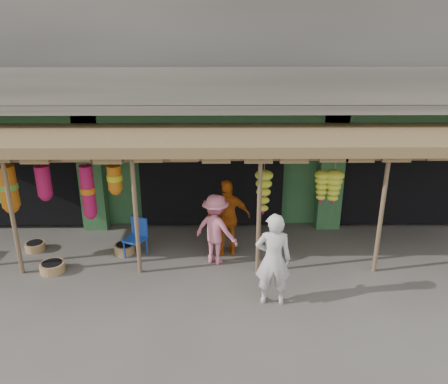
{
  "coord_description": "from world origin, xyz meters",
  "views": [
    {
      "loc": [
        0.21,
        -8.34,
        4.85
      ],
      "look_at": [
        0.3,
        1.0,
        1.37
      ],
      "focal_mm": 35.0,
      "sensor_mm": 36.0,
      "label": 1
    }
  ],
  "objects_px": {
    "person_front": "(273,260)",
    "blue_chair": "(137,235)",
    "person_shopper": "(216,229)",
    "person_vendor": "(228,218)"
  },
  "relations": [
    {
      "from": "person_front",
      "to": "blue_chair",
      "type": "bearing_deg",
      "value": -29.09
    },
    {
      "from": "person_front",
      "to": "person_shopper",
      "type": "xyz_separation_m",
      "value": [
        -1.06,
        1.54,
        -0.12
      ]
    },
    {
      "from": "person_front",
      "to": "person_vendor",
      "type": "relative_size",
      "value": 1.02
    },
    {
      "from": "blue_chair",
      "to": "person_vendor",
      "type": "xyz_separation_m",
      "value": [
        2.06,
        0.04,
        0.4
      ]
    },
    {
      "from": "blue_chair",
      "to": "person_vendor",
      "type": "distance_m",
      "value": 2.1
    },
    {
      "from": "blue_chair",
      "to": "person_vendor",
      "type": "relative_size",
      "value": 0.5
    },
    {
      "from": "person_vendor",
      "to": "person_front",
      "type": "bearing_deg",
      "value": 97.57
    },
    {
      "from": "blue_chair",
      "to": "person_front",
      "type": "bearing_deg",
      "value": -8.77
    },
    {
      "from": "person_front",
      "to": "person_shopper",
      "type": "relative_size",
      "value": 1.15
    },
    {
      "from": "person_front",
      "to": "person_shopper",
      "type": "distance_m",
      "value": 1.87
    }
  ]
}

